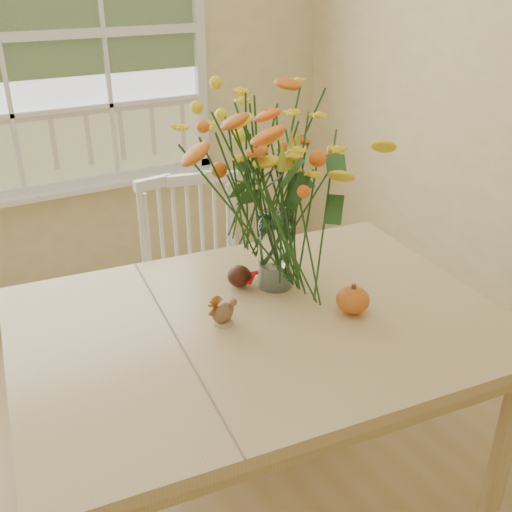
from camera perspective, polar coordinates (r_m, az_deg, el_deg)
wall_back at (r=3.58m, az=-22.89°, el=15.45°), size 4.00×0.02×2.70m
dining_table at (r=2.03m, az=0.28°, el=-8.18°), size 1.68×1.28×0.84m
windsor_chair at (r=2.82m, az=-5.74°, el=-2.07°), size 0.55×0.53×1.02m
flower_vase at (r=2.01m, az=1.97°, el=7.67°), size 0.58×0.58×0.69m
pumpkin at (r=2.01m, az=9.20°, el=-4.26°), size 0.11×0.11×0.09m
turkey_figurine at (r=1.93m, az=-3.20°, el=-5.42°), size 0.09×0.08×0.10m
dark_gourd at (r=2.15m, az=-1.60°, el=-2.02°), size 0.13×0.09×0.08m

